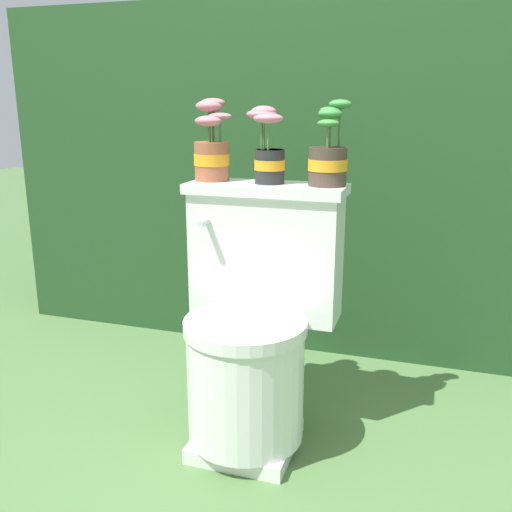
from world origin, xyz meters
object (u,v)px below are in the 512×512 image
potted_plant_midleft (268,150)px  potted_plant_middle (328,157)px  potted_plant_left (212,149)px  toilet (254,328)px

potted_plant_midleft → potted_plant_middle: size_ratio=0.93×
potted_plant_left → potted_plant_midleft: (0.19, -0.01, 0.00)m
potted_plant_middle → potted_plant_left: bearing=-179.9°
toilet → potted_plant_midleft: bearing=88.6°
potted_plant_midleft → toilet: bearing=-91.4°
potted_plant_left → potted_plant_midleft: size_ratio=1.10×
toilet → potted_plant_midleft: potted_plant_midleft is taller
potted_plant_left → potted_plant_midleft: 0.19m
toilet → potted_plant_midleft: (0.00, 0.13, 0.52)m
potted_plant_midleft → potted_plant_middle: (0.18, 0.01, -0.02)m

